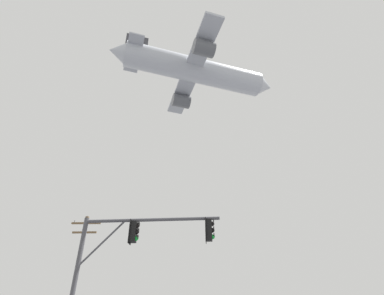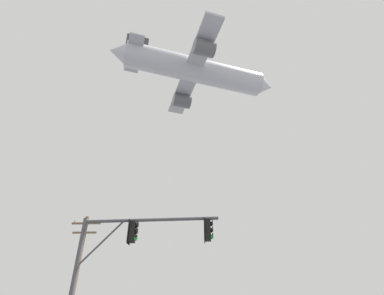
% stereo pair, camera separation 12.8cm
% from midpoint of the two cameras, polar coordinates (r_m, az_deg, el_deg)
% --- Properties ---
extents(signal_pole_near, '(6.11, 0.64, 5.93)m').
position_cam_midpoint_polar(signal_pole_near, '(13.76, -12.03, -18.47)').
color(signal_pole_near, '#4C4C51').
rests_on(signal_pole_near, ground).
extents(utility_pole, '(2.20, 0.28, 9.13)m').
position_cam_midpoint_polar(utility_pole, '(23.89, -21.31, -21.87)').
color(utility_pole, brown).
rests_on(utility_pole, ground).
extents(airplane, '(28.81, 22.25, 8.00)m').
position_cam_midpoint_polar(airplane, '(53.27, 0.53, 14.37)').
color(airplane, '#B7BCC6').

